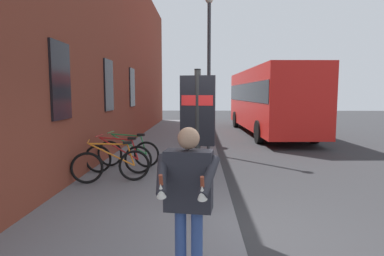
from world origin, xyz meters
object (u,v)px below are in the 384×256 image
city_bus (268,98)px  bicycle_beside_lamp (128,153)px  bicycle_far_end (111,165)px  transit_info_sign (198,121)px  pedestrian_near_bus (203,118)px  street_lamp (209,61)px  bicycle_end_of_row (118,158)px  tourist_with_hotdogs (188,190)px

city_bus → bicycle_beside_lamp: bearing=146.6°
bicycle_far_end → transit_info_sign: size_ratio=0.72×
pedestrian_near_bus → street_lamp: street_lamp is taller
bicycle_end_of_row → tourist_with_hotdogs: bearing=-157.8°
bicycle_far_end → street_lamp: (4.15, -2.32, 2.77)m
transit_info_sign → street_lamp: 6.46m
bicycle_end_of_row → street_lamp: size_ratio=0.33×
bicycle_end_of_row → pedestrian_near_bus: 5.65m
bicycle_beside_lamp → transit_info_sign: 4.33m
bicycle_far_end → bicycle_beside_lamp: size_ratio=0.98×
street_lamp → bicycle_far_end: bearing=150.7°
pedestrian_near_bus → tourist_with_hotdogs: bearing=178.6°
bicycle_beside_lamp → pedestrian_near_bus: bearing=-25.4°
bicycle_end_of_row → bicycle_beside_lamp: same height
bicycle_beside_lamp → city_bus: city_bus is taller
city_bus → tourist_with_hotdogs: (-13.99, 3.72, -0.76)m
transit_info_sign → bicycle_far_end: bearing=43.1°
tourist_with_hotdogs → street_lamp: 8.40m
city_bus → street_lamp: street_lamp is taller
transit_info_sign → street_lamp: (6.27, -0.34, 1.56)m
pedestrian_near_bus → bicycle_far_end: bearing=160.3°
bicycle_end_of_row → city_bus: city_bus is taller
bicycle_end_of_row → street_lamp: bearing=-35.6°
transit_info_sign → tourist_with_hotdogs: size_ratio=1.42×
bicycle_far_end → tourist_with_hotdogs: 4.45m
tourist_with_hotdogs → transit_info_sign: bearing=-2.4°
tourist_with_hotdogs → pedestrian_near_bus: bearing=-1.4°
transit_info_sign → city_bus: bearing=-16.7°
bicycle_end_of_row → bicycle_beside_lamp: size_ratio=1.00×
pedestrian_near_bus → street_lamp: 2.83m
pedestrian_near_bus → street_lamp: bearing=-174.5°
city_bus → pedestrian_near_bus: (-4.03, 3.48, -0.78)m
bicycle_far_end → tourist_with_hotdogs: bearing=-154.4°
bicycle_beside_lamp → pedestrian_near_bus: 4.95m
bicycle_far_end → pedestrian_near_bus: (5.99, -2.15, 0.63)m
city_bus → bicycle_far_end: bearing=150.7°
bicycle_beside_lamp → street_lamp: 4.43m
bicycle_end_of_row → bicycle_beside_lamp: 0.73m
transit_info_sign → bicycle_beside_lamp: bearing=27.9°
pedestrian_near_bus → street_lamp: (-1.84, -0.18, 2.14)m
bicycle_beside_lamp → street_lamp: bearing=-41.4°
city_bus → tourist_with_hotdogs: 14.49m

